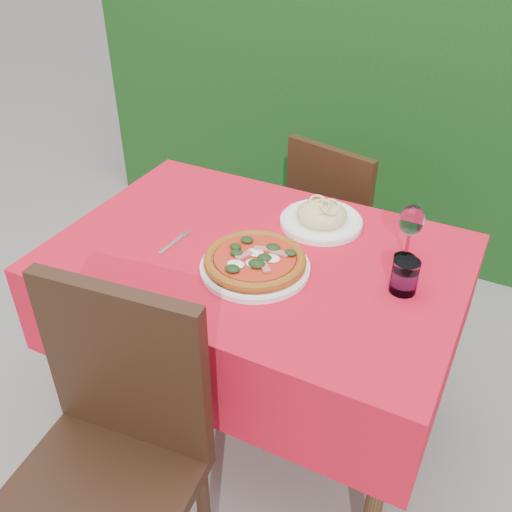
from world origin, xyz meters
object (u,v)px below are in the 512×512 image
at_px(chair_near, 110,448).
at_px(wine_glass, 411,223).
at_px(fork, 172,244).
at_px(water_glass, 404,278).
at_px(chair_far, 338,221).
at_px(pizza_plate, 255,262).
at_px(pasta_plate, 321,217).

xyz_separation_m(chair_near, wine_glass, (0.48, 0.85, 0.32)).
bearing_deg(fork, water_glass, 11.21).
distance_m(chair_far, pizza_plate, 0.84).
height_order(chair_far, water_glass, chair_far).
bearing_deg(pizza_plate, chair_far, 90.73).
relative_size(chair_far, pizza_plate, 2.62).
xyz_separation_m(pizza_plate, fork, (-0.30, -0.00, -0.03)).
bearing_deg(chair_near, chair_far, 80.43).
bearing_deg(fork, pizza_plate, 3.19).
relative_size(chair_near, pizza_plate, 2.99).
bearing_deg(fork, chair_near, -68.29).
xyz_separation_m(pizza_plate, wine_glass, (0.38, 0.26, 0.10)).
bearing_deg(chair_near, fork, 102.66).
xyz_separation_m(water_glass, fork, (-0.71, -0.10, -0.04)).
relative_size(pasta_plate, fork, 1.64).
relative_size(pizza_plate, water_glass, 3.27).
xyz_separation_m(pasta_plate, water_glass, (0.34, -0.23, 0.02)).
bearing_deg(water_glass, fork, -171.76).
xyz_separation_m(pizza_plate, pasta_plate, (0.08, 0.33, -0.00)).
bearing_deg(wine_glass, fork, -158.96).
bearing_deg(pasta_plate, chair_far, 100.85).
bearing_deg(pizza_plate, water_glass, 13.78).
bearing_deg(water_glass, chair_near, -126.21).
bearing_deg(pizza_plate, wine_glass, 34.22).
bearing_deg(pasta_plate, fork, -138.36).
distance_m(chair_near, water_glass, 0.89).
bearing_deg(chair_near, pizza_plate, 74.89).
distance_m(chair_far, fork, 0.88).
distance_m(pasta_plate, wine_glass, 0.33).
relative_size(chair_near, fork, 5.85).
relative_size(chair_near, pasta_plate, 3.57).
relative_size(pizza_plate, pasta_plate, 1.19).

